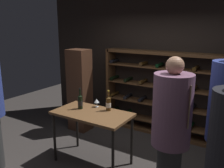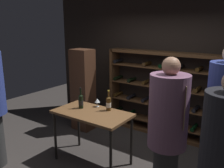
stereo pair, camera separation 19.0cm
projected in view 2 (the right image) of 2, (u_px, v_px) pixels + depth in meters
back_wall at (167, 64)px, 4.97m from camera, size 5.81×0.10×2.94m
wine_rack at (178, 97)px, 4.76m from camera, size 3.11×0.32×1.75m
tasting_table at (92, 117)px, 3.90m from camera, size 1.25×0.68×0.89m
person_host_in_suit at (224, 163)px, 2.18m from camera, size 0.45×0.45×1.90m
person_bystander_red_print at (167, 128)px, 2.89m from camera, size 0.47×0.47×1.91m
display_cabinet at (83, 90)px, 5.22m from camera, size 0.44×0.36×1.76m
wine_bottle_green_slim at (109, 103)px, 3.93m from camera, size 0.08×0.08×0.34m
wine_bottle_black_capsule at (81, 101)px, 4.04m from camera, size 0.08×0.08×0.36m
wine_glass_stemmed_center at (97, 101)px, 4.12m from camera, size 0.09×0.09×0.14m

